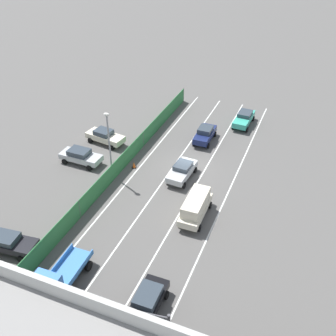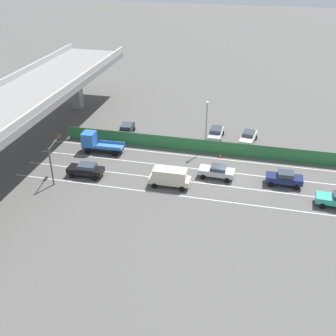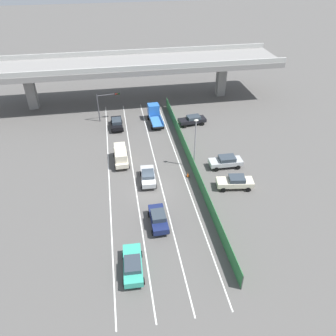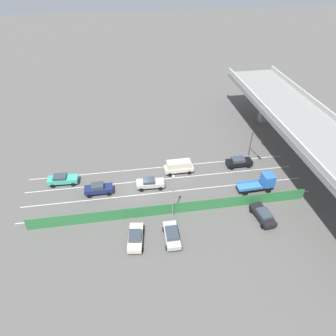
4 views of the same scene
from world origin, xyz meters
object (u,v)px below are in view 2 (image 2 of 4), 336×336
(car_sedan_silver, at_px, (217,171))
(parked_sedan_dark, at_px, (126,129))
(car_van_cream, at_px, (170,177))
(car_sedan_navy, at_px, (284,178))
(parked_wagon_silver, at_px, (216,133))
(traffic_light, at_px, (54,152))
(car_sedan_black, at_px, (86,169))
(street_lamp, at_px, (206,122))
(parked_sedan_cream, at_px, (248,137))
(flatbed_truck_blue, at_px, (95,142))
(traffic_cone, at_px, (220,155))

(car_sedan_silver, distance_m, parked_sedan_dark, 17.56)
(car_van_cream, xyz_separation_m, parked_sedan_dark, (12.69, 9.60, -0.37))
(car_sedan_navy, relative_size, parked_wagon_silver, 0.93)
(parked_wagon_silver, height_order, traffic_light, traffic_light)
(car_sedan_silver, bearing_deg, parked_wagon_silver, 8.07)
(traffic_light, bearing_deg, parked_sedan_dark, -16.41)
(car_sedan_black, relative_size, street_lamp, 0.61)
(parked_sedan_dark, height_order, traffic_light, traffic_light)
(car_van_cream, bearing_deg, car_sedan_navy, -75.75)
(car_sedan_black, xyz_separation_m, parked_sedan_cream, (14.07, -18.90, 0.00))
(car_sedan_black, height_order, traffic_light, traffic_light)
(street_lamp, bearing_deg, car_sedan_silver, -159.85)
(car_van_cream, height_order, traffic_light, traffic_light)
(parked_sedan_cream, bearing_deg, parked_wagon_silver, 86.11)
(car_van_cream, bearing_deg, traffic_light, 96.07)
(parked_sedan_cream, bearing_deg, traffic_light, 124.96)
(car_sedan_black, distance_m, flatbed_truck_blue, 6.73)
(car_sedan_navy, xyz_separation_m, traffic_light, (-4.82, 26.97, 2.64))
(car_sedan_silver, distance_m, parked_sedan_cream, 11.21)
(car_sedan_silver, bearing_deg, car_sedan_navy, -88.99)
(car_sedan_black, xyz_separation_m, traffic_cone, (8.69, -15.56, -0.60))
(parked_sedan_dark, height_order, street_lamp, street_lamp)
(parked_sedan_dark, distance_m, traffic_light, 15.00)
(parked_sedan_cream, bearing_deg, street_lamp, 125.54)
(flatbed_truck_blue, bearing_deg, parked_sedan_cream, -69.70)
(car_van_cream, distance_m, parked_sedan_dark, 15.92)
(parked_wagon_silver, height_order, street_lamp, street_lamp)
(car_van_cream, height_order, traffic_cone, car_van_cream)
(car_sedan_black, bearing_deg, traffic_light, 113.23)
(car_sedan_black, relative_size, traffic_cone, 6.68)
(flatbed_truck_blue, height_order, parked_sedan_cream, flatbed_truck_blue)
(car_van_cream, height_order, parked_sedan_cream, car_van_cream)
(street_lamp, bearing_deg, flatbed_truck_blue, 103.41)
(car_sedan_silver, relative_size, traffic_light, 0.89)
(parked_sedan_dark, bearing_deg, traffic_cone, -105.68)
(car_sedan_navy, xyz_separation_m, flatbed_truck_blue, (3.12, 25.19, 0.45))
(car_van_cream, xyz_separation_m, flatbed_truck_blue, (6.47, 11.99, 0.14))
(traffic_cone, bearing_deg, flatbed_truck_blue, 97.14)
(car_van_cream, distance_m, traffic_light, 14.04)
(car_van_cream, bearing_deg, parked_sedan_cream, -30.75)
(parked_sedan_cream, relative_size, traffic_light, 0.97)
(car_sedan_navy, bearing_deg, car_sedan_silver, 91.01)
(parked_wagon_silver, distance_m, street_lamp, 5.63)
(traffic_light, xyz_separation_m, street_lamp, (11.44, -16.47, 0.81))
(parked_wagon_silver, distance_m, traffic_light, 23.62)
(car_sedan_black, distance_m, street_lamp, 17.03)
(car_sedan_black, height_order, flatbed_truck_blue, flatbed_truck_blue)
(parked_sedan_dark, xyz_separation_m, traffic_cone, (-4.09, -14.58, -0.57))
(parked_wagon_silver, bearing_deg, car_van_cream, 165.82)
(car_van_cream, height_order, car_sedan_black, car_van_cream)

